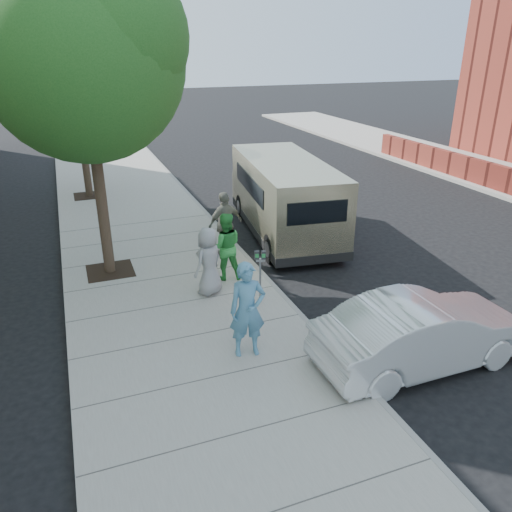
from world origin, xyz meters
The scene contains 12 objects.
ground centered at (0.00, 0.00, 0.00)m, with size 120.00×120.00×0.00m, color black.
sidewalk centered at (-1.00, 0.00, 0.07)m, with size 5.00×60.00×0.15m, color gray.
curb_face centered at (1.44, 0.00, 0.07)m, with size 0.12×60.00×0.16m, color gray.
tree_near centered at (-2.25, 2.40, 5.55)m, with size 4.62×4.60×7.53m.
tree_far centered at (-2.25, 10.00, 4.88)m, with size 3.92×3.80×6.49m.
parking_meter centered at (0.83, -0.56, 1.06)m, with size 0.27×0.17×1.26m.
van centered at (3.32, 3.72, 1.28)m, with size 2.96×6.72×2.41m.
sedan centered at (2.87, -3.82, 0.71)m, with size 1.49×4.29×1.41m, color silver.
person_officer centered at (-0.19, -2.49, 1.11)m, with size 0.70×0.46×1.91m, color teal.
person_green_shirt centered at (0.46, 0.89, 1.02)m, with size 0.85×0.66×1.75m, color green.
person_gray_shirt centered at (-0.17, 0.23, 0.98)m, with size 0.82×0.53×1.67m, color #939396.
person_striped_polo centered at (0.92, 2.34, 1.08)m, with size 1.09×0.45×1.85m, color slate.
Camera 1 is at (-2.99, -10.25, 5.76)m, focal length 35.00 mm.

